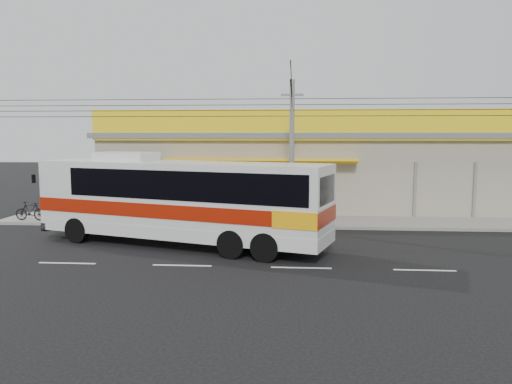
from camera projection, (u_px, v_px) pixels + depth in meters
The scene contains 8 objects.
ground at pixel (300, 251), 18.96m from camera, with size 120.00×120.00×0.00m, color black.
sidewalk at pixel (299, 222), 24.90m from camera, with size 30.00×3.20×0.15m, color gray.
lane_markings at pixel (301, 268), 16.49m from camera, with size 50.00×0.12×0.01m, color silver, non-canonical shape.
storefront_building at pixel (298, 170), 30.14m from camera, with size 22.60×9.20×5.70m.
coach_bus at pixel (184, 197), 19.56m from camera, with size 12.15×6.10×3.68m.
motorbike_red at pixel (219, 208), 25.20m from camera, with size 0.72×2.07×1.09m, color maroon.
motorbike_dark at pixel (30, 211), 24.78m from camera, with size 0.44×1.57×0.94m, color black.
utility_pole at pixel (292, 106), 22.51m from camera, with size 34.00×14.00×6.86m.
Camera 1 is at (-0.28, -18.66, 4.36)m, focal length 35.00 mm.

